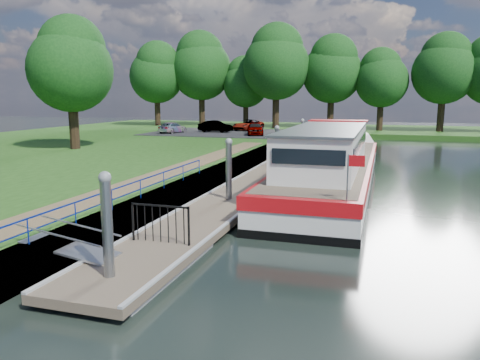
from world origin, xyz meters
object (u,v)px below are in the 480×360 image
(car_a, at_px, (255,128))
(pontoon, at_px, (257,185))
(car_b, at_px, (215,126))
(barge, at_px, (333,165))
(car_c, at_px, (173,128))
(car_d, at_px, (248,125))

(car_a, bearing_deg, pontoon, -91.59)
(pontoon, xyz_separation_m, car_b, (-11.35, 24.85, 1.27))
(car_a, bearing_deg, car_b, 138.71)
(car_b, bearing_deg, car_a, -106.52)
(pontoon, distance_m, barge, 4.20)
(pontoon, xyz_separation_m, car_c, (-15.37, 22.60, 1.20))
(car_c, bearing_deg, pontoon, 134.44)
(pontoon, height_order, car_a, car_a)
(barge, xyz_separation_m, car_c, (-18.96, 20.62, 0.30))
(car_a, height_order, car_c, car_a)
(pontoon, height_order, car_b, car_b)
(pontoon, bearing_deg, car_c, 124.21)
(pontoon, height_order, barge, barge)
(car_c, height_order, car_d, car_d)
(car_a, relative_size, car_c, 1.01)
(car_c, bearing_deg, barge, 142.82)
(barge, height_order, car_c, barge)
(car_a, xyz_separation_m, car_d, (-2.49, 6.03, -0.05))
(pontoon, height_order, car_c, car_c)
(car_a, xyz_separation_m, car_c, (-9.08, 0.02, -0.10))
(car_b, xyz_separation_m, car_d, (2.57, 3.77, -0.01))
(car_a, distance_m, car_d, 6.52)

